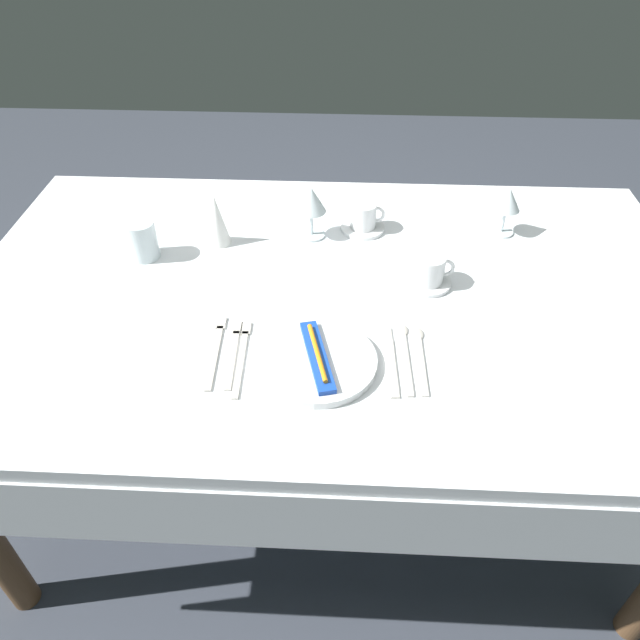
% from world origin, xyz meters
% --- Properties ---
extents(ground_plane, '(6.00, 6.00, 0.00)m').
position_xyz_m(ground_plane, '(0.00, 0.00, 0.00)').
color(ground_plane, '#383D47').
extents(dining_table, '(1.80, 1.11, 0.74)m').
position_xyz_m(dining_table, '(0.00, 0.00, 0.66)').
color(dining_table, white).
rests_on(dining_table, ground).
extents(dinner_plate, '(0.25, 0.25, 0.02)m').
position_xyz_m(dinner_plate, '(-0.02, -0.26, 0.75)').
color(dinner_plate, white).
rests_on(dinner_plate, dining_table).
extents(toothbrush_package, '(0.09, 0.21, 0.02)m').
position_xyz_m(toothbrush_package, '(-0.02, -0.26, 0.77)').
color(toothbrush_package, blue).
rests_on(toothbrush_package, dinner_plate).
extents(fork_outer, '(0.03, 0.23, 0.00)m').
position_xyz_m(fork_outer, '(-0.18, -0.24, 0.74)').
color(fork_outer, beige).
rests_on(fork_outer, dining_table).
extents(fork_inner, '(0.03, 0.21, 0.00)m').
position_xyz_m(fork_inner, '(-0.20, -0.23, 0.74)').
color(fork_inner, beige).
rests_on(fork_inner, dining_table).
extents(fork_salad, '(0.03, 0.23, 0.00)m').
position_xyz_m(fork_salad, '(-0.24, -0.22, 0.74)').
color(fork_salad, beige).
rests_on(fork_salad, dining_table).
extents(dinner_knife, '(0.02, 0.21, 0.00)m').
position_xyz_m(dinner_knife, '(0.13, -0.25, 0.74)').
color(dinner_knife, beige).
rests_on(dinner_knife, dining_table).
extents(spoon_soup, '(0.03, 0.22, 0.01)m').
position_xyz_m(spoon_soup, '(0.16, -0.21, 0.74)').
color(spoon_soup, beige).
rests_on(spoon_soup, dining_table).
extents(spoon_dessert, '(0.03, 0.21, 0.01)m').
position_xyz_m(spoon_dessert, '(0.20, -0.21, 0.74)').
color(spoon_dessert, beige).
rests_on(spoon_dessert, dining_table).
extents(saucer_left, '(0.12, 0.12, 0.01)m').
position_xyz_m(saucer_left, '(0.23, 0.03, 0.74)').
color(saucer_left, white).
rests_on(saucer_left, dining_table).
extents(coffee_cup_left, '(0.10, 0.08, 0.07)m').
position_xyz_m(coffee_cup_left, '(0.24, 0.03, 0.79)').
color(coffee_cup_left, white).
rests_on(coffee_cup_left, saucer_left).
extents(saucer_right, '(0.12, 0.12, 0.01)m').
position_xyz_m(saucer_right, '(0.08, 0.28, 0.74)').
color(saucer_right, white).
rests_on(saucer_right, dining_table).
extents(coffee_cup_right, '(0.10, 0.07, 0.07)m').
position_xyz_m(coffee_cup_right, '(0.08, 0.28, 0.78)').
color(coffee_cup_right, white).
rests_on(coffee_cup_right, saucer_right).
extents(wine_glass_centre, '(0.08, 0.08, 0.15)m').
position_xyz_m(wine_glass_centre, '(-0.06, 0.24, 0.84)').
color(wine_glass_centre, silver).
rests_on(wine_glass_centre, dining_table).
extents(wine_glass_left, '(0.07, 0.07, 0.13)m').
position_xyz_m(wine_glass_left, '(0.46, 0.28, 0.84)').
color(wine_glass_left, silver).
rests_on(wine_glass_left, dining_table).
extents(drink_tumbler, '(0.07, 0.07, 0.10)m').
position_xyz_m(drink_tumbler, '(-0.49, 0.12, 0.78)').
color(drink_tumbler, silver).
rests_on(drink_tumbler, dining_table).
extents(napkin_folded, '(0.06, 0.06, 0.14)m').
position_xyz_m(napkin_folded, '(-0.31, 0.19, 0.81)').
color(napkin_folded, white).
rests_on(napkin_folded, dining_table).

